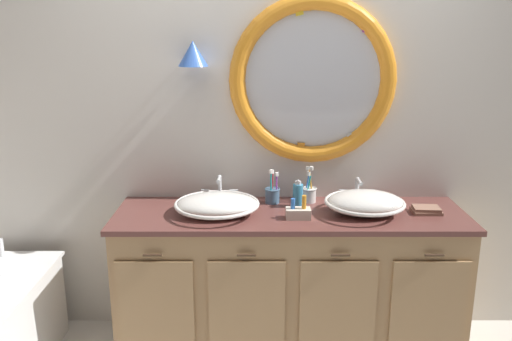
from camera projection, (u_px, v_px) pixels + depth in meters
name	position (u px, v px, depth m)	size (l,w,h in m)	color
back_wall_assembly	(276.00, 122.00, 3.19)	(6.40, 0.26, 2.60)	silver
vanity_counter	(290.00, 281.00, 3.12)	(1.99, 0.61, 0.86)	tan
sink_basin_left	(218.00, 204.00, 2.97)	(0.48, 0.48, 0.11)	white
sink_basin_right	(366.00, 203.00, 2.96)	(0.45, 0.45, 0.13)	white
faucet_set_left	(221.00, 191.00, 3.18)	(0.22, 0.13, 0.16)	silver
faucet_set_right	(358.00, 192.00, 3.18)	(0.21, 0.13, 0.15)	silver
toothbrush_holder_left	(274.00, 194.00, 3.16)	(0.09, 0.09, 0.21)	slate
toothbrush_holder_right	(310.00, 194.00, 3.17)	(0.09, 0.09, 0.22)	white
soap_dispenser	(299.00, 195.00, 3.08)	(0.06, 0.07, 0.16)	#388EBC
folded_hand_towel	(427.00, 210.00, 2.99)	(0.16, 0.12, 0.04)	#936B56
toiletry_basket	(299.00, 212.00, 2.90)	(0.13, 0.08, 0.13)	beige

